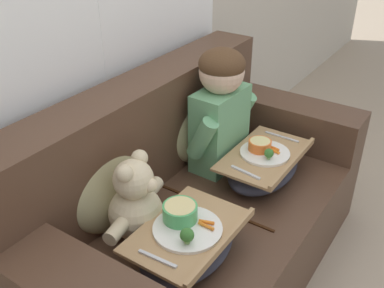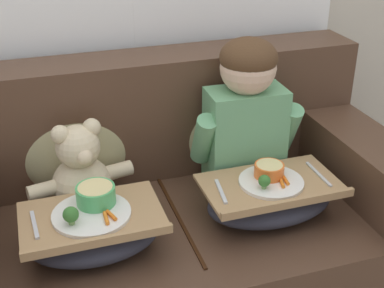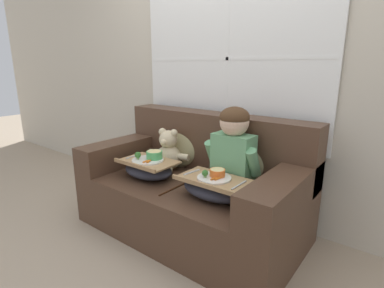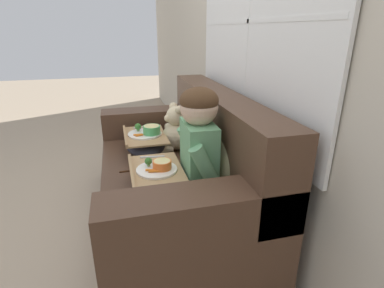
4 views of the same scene
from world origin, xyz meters
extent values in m
plane|color=tan|center=(0.00, 0.00, 0.00)|extent=(14.00, 14.00, 0.00)
cube|color=beige|center=(0.00, 0.54, 1.30)|extent=(8.00, 0.05, 2.60)
cube|color=white|center=(0.00, 0.49, 1.29)|extent=(1.69, 0.02, 1.34)
cube|color=black|center=(0.00, 0.50, 1.29)|extent=(1.64, 0.01, 1.29)
cube|color=white|center=(0.00, 0.49, 1.29)|extent=(0.02, 0.02, 1.29)
cube|color=white|center=(0.00, 0.49, 1.29)|extent=(1.64, 0.02, 0.02)
cube|color=#4C3323|center=(0.00, 0.00, 0.20)|extent=(1.65, 0.88, 0.41)
cube|color=#4C3323|center=(0.00, 0.33, 0.64)|extent=(1.65, 0.22, 0.47)
cube|color=#4C3323|center=(-0.72, 0.00, 0.51)|extent=(0.22, 0.88, 0.21)
cube|color=#4C3323|center=(0.72, 0.00, 0.51)|extent=(0.22, 0.88, 0.21)
cube|color=#32190A|center=(0.00, -0.02, 0.41)|extent=(0.01, 0.62, 0.01)
ellipsoid|color=tan|center=(0.30, 0.25, 0.59)|extent=(0.40, 0.19, 0.41)
ellipsoid|color=tan|center=(-0.30, 0.25, 0.59)|extent=(0.40, 0.19, 0.41)
cube|color=#66A370|center=(0.30, 0.10, 0.60)|extent=(0.29, 0.16, 0.38)
sphere|color=beige|center=(0.30, 0.10, 0.87)|extent=(0.20, 0.20, 0.20)
ellipsoid|color=#4C331E|center=(0.30, 0.10, 0.91)|extent=(0.20, 0.20, 0.14)
cylinder|color=#66A370|center=(0.14, 0.09, 0.63)|extent=(0.08, 0.15, 0.21)
cylinder|color=#66A370|center=(0.47, 0.08, 0.63)|extent=(0.08, 0.15, 0.21)
sphere|color=beige|center=(-0.30, 0.10, 0.51)|extent=(0.21, 0.21, 0.21)
sphere|color=beige|center=(-0.30, 0.10, 0.66)|extent=(0.15, 0.15, 0.15)
sphere|color=beige|center=(-0.36, 0.09, 0.72)|extent=(0.06, 0.06, 0.06)
sphere|color=beige|center=(-0.25, 0.11, 0.72)|extent=(0.06, 0.06, 0.06)
sphere|color=beige|center=(-0.29, 0.04, 0.65)|extent=(0.05, 0.05, 0.05)
sphere|color=black|center=(-0.29, 0.02, 0.66)|extent=(0.02, 0.02, 0.02)
cylinder|color=beige|center=(-0.43, 0.08, 0.53)|extent=(0.11, 0.07, 0.05)
cylinder|color=beige|center=(-0.17, 0.13, 0.53)|extent=(0.11, 0.07, 0.05)
cylinder|color=beige|center=(-0.33, -0.01, 0.43)|extent=(0.07, 0.10, 0.05)
cylinder|color=beige|center=(-0.24, 0.01, 0.43)|extent=(0.07, 0.10, 0.05)
ellipsoid|color=#2D2D38|center=(0.30, -0.13, 0.47)|extent=(0.45, 0.27, 0.12)
cube|color=tan|center=(0.30, -0.13, 0.53)|extent=(0.47, 0.28, 0.01)
cube|color=tan|center=(0.30, -0.26, 0.55)|extent=(0.47, 0.02, 0.02)
cylinder|color=white|center=(0.30, -0.13, 0.54)|extent=(0.22, 0.22, 0.01)
cylinder|color=orange|center=(0.31, -0.10, 0.57)|extent=(0.10, 0.10, 0.04)
cylinder|color=#E5D189|center=(0.31, -0.10, 0.59)|extent=(0.09, 0.09, 0.01)
sphere|color=#38702D|center=(0.26, -0.17, 0.58)|extent=(0.04, 0.04, 0.04)
cylinder|color=#7A9E56|center=(0.26, -0.17, 0.56)|extent=(0.02, 0.02, 0.02)
cylinder|color=orange|center=(0.33, -0.16, 0.56)|extent=(0.03, 0.06, 0.01)
cylinder|color=orange|center=(0.34, -0.15, 0.56)|extent=(0.02, 0.06, 0.01)
cube|color=silver|center=(0.12, -0.13, 0.54)|extent=(0.03, 0.14, 0.01)
cube|color=silver|center=(0.48, -0.13, 0.54)|extent=(0.01, 0.17, 0.01)
ellipsoid|color=#2D2D38|center=(-0.30, -0.13, 0.47)|extent=(0.42, 0.28, 0.12)
cube|color=tan|center=(-0.30, -0.13, 0.53)|extent=(0.44, 0.29, 0.01)
cube|color=tan|center=(-0.30, -0.27, 0.55)|extent=(0.44, 0.02, 0.02)
cylinder|color=white|center=(-0.30, -0.13, 0.54)|extent=(0.24, 0.24, 0.01)
cylinder|color=#4CAD60|center=(-0.28, -0.08, 0.58)|extent=(0.12, 0.12, 0.06)
cylinder|color=#E5D189|center=(-0.28, -0.08, 0.60)|extent=(0.11, 0.11, 0.01)
sphere|color=#38702D|center=(-0.37, -0.17, 0.58)|extent=(0.05, 0.05, 0.05)
cylinder|color=#7A9E56|center=(-0.37, -0.17, 0.56)|extent=(0.02, 0.02, 0.02)
cylinder|color=orange|center=(-0.27, -0.18, 0.56)|extent=(0.01, 0.06, 0.01)
cylinder|color=orange|center=(-0.25, -0.17, 0.56)|extent=(0.03, 0.06, 0.01)
cube|color=silver|center=(-0.47, -0.13, 0.54)|extent=(0.02, 0.14, 0.01)
camera|label=1|loc=(-1.28, -0.81, 1.57)|focal=42.00mm
camera|label=2|loc=(-0.43, -1.51, 1.48)|focal=50.00mm
camera|label=3|loc=(1.29, -1.64, 1.24)|focal=28.00mm
camera|label=4|loc=(1.76, -0.31, 1.25)|focal=28.00mm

